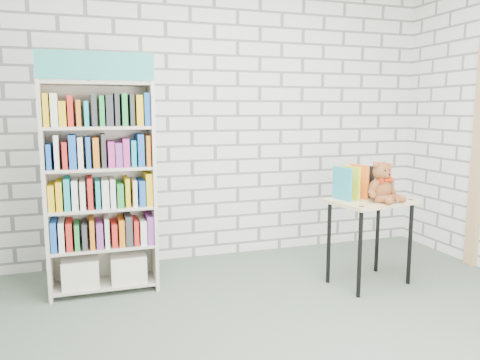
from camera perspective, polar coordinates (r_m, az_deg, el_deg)
name	(u,v)px	position (r m, az deg, el deg)	size (l,w,h in m)	color
ground	(301,348)	(3.09, 7.39, -19.64)	(4.50, 4.50, 0.00)	#4E5D4F
room_shell	(307,51)	(2.75, 8.12, 15.32)	(4.52, 4.02, 2.81)	silver
bookshelf	(101,186)	(3.86, -16.58, -0.76)	(0.84, 0.33, 1.88)	beige
display_table	(371,211)	(4.04, 15.63, -3.70)	(0.75, 0.60, 0.72)	tan
table_books	(362,181)	(4.07, 14.67, -0.11)	(0.50, 0.30, 0.28)	teal
teddy_bear	(382,186)	(3.94, 16.95, -0.66)	(0.29, 0.29, 0.32)	brown
door_trim	(478,155)	(4.84, 27.02, 2.78)	(0.05, 0.12, 2.10)	tan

